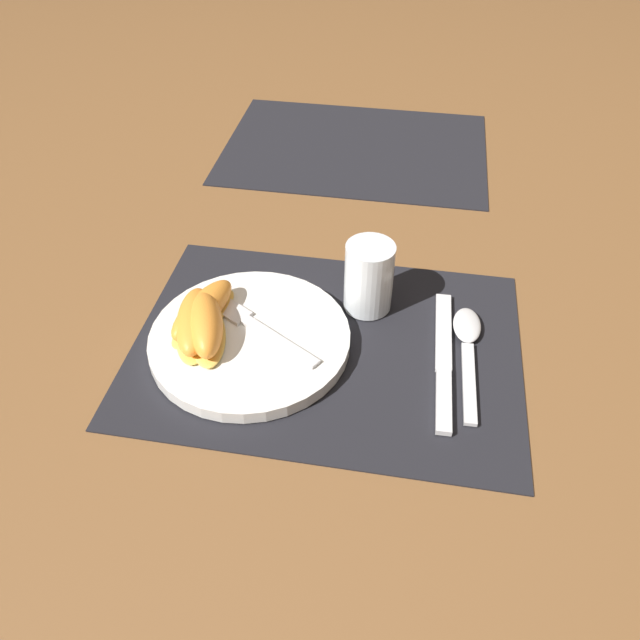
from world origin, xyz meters
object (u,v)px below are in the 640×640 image
juice_glass (369,280)px  fork (250,322)px  spoon (467,339)px  plate (250,339)px  citrus_wedge_0 (204,309)px  citrus_wedge_2 (206,326)px  citrus_wedge_1 (195,322)px  knife (444,361)px

juice_glass → fork: bearing=-150.3°
spoon → plate: bearing=-169.6°
plate → fork: 0.02m
citrus_wedge_0 → spoon: bearing=5.1°
fork → plate: bearing=-76.5°
plate → citrus_wedge_2: (-0.05, -0.01, 0.03)m
citrus_wedge_1 → juice_glass: bearing=27.3°
fork → citrus_wedge_0: (-0.06, 0.00, 0.01)m
citrus_wedge_2 → juice_glass: bearing=30.9°
plate → citrus_wedge_0: bearing=162.7°
knife → citrus_wedge_0: size_ratio=1.78×
plate → knife: size_ratio=1.07×
plate → citrus_wedge_0: citrus_wedge_0 is taller
citrus_wedge_1 → citrus_wedge_0: bearing=83.1°
knife → citrus_wedge_0: 0.29m
citrus_wedge_0 → juice_glass: bearing=21.6°
plate → fork: fork is taller
citrus_wedge_2 → knife: bearing=4.2°
juice_glass → knife: size_ratio=0.41×
fork → citrus_wedge_1: citrus_wedge_1 is taller
knife → spoon: size_ratio=1.22×
spoon → citrus_wedge_0: 0.32m
juice_glass → fork: size_ratio=0.55×
juice_glass → knife: juice_glass is taller
citrus_wedge_0 → citrus_wedge_2: bearing=-67.6°
knife → citrus_wedge_1: (-0.29, -0.01, 0.03)m
juice_glass → spoon: bearing=-20.5°
knife → citrus_wedge_2: bearing=-175.8°
fork → citrus_wedge_1: bearing=-158.4°
fork → citrus_wedge_1: (-0.06, -0.02, 0.01)m
juice_glass → citrus_wedge_2: size_ratio=0.78×
citrus_wedge_1 → plate: bearing=5.1°
plate → juice_glass: size_ratio=2.60×
spoon → citrus_wedge_1: 0.32m
plate → citrus_wedge_0: size_ratio=1.91×
fork → citrus_wedge_0: bearing=178.9°
citrus_wedge_0 → citrus_wedge_1: bearing=-96.9°
juice_glass → knife: bearing=-40.8°
knife → citrus_wedge_2: 0.28m
knife → citrus_wedge_1: size_ratio=1.80×
knife → citrus_wedge_0: (-0.29, 0.01, 0.03)m
fork → citrus_wedge_0: citrus_wedge_0 is taller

